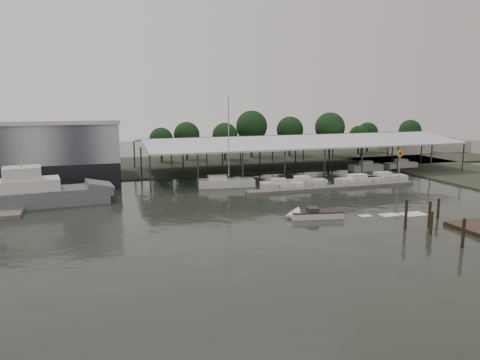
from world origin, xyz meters
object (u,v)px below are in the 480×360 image
object	(u,v)px
white_sailboat	(225,182)
speedboat_underway	(312,215)
shell_fuel_sign	(400,160)
grey_trawler	(34,194)

from	to	relation	value
white_sailboat	speedboat_underway	world-z (taller)	white_sailboat
shell_fuel_sign	white_sailboat	size ratio (longest dim) A/B	0.39
grey_trawler	speedboat_underway	size ratio (longest dim) A/B	1.12
shell_fuel_sign	speedboat_underway	bearing A→B (deg)	-147.11
speedboat_underway	shell_fuel_sign	bearing A→B (deg)	-136.69
grey_trawler	shell_fuel_sign	bearing A→B (deg)	-7.49
grey_trawler	speedboat_underway	distance (m)	35.48
grey_trawler	speedboat_underway	bearing A→B (deg)	-33.85
grey_trawler	white_sailboat	size ratio (longest dim) A/B	1.37
shell_fuel_sign	white_sailboat	world-z (taller)	white_sailboat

